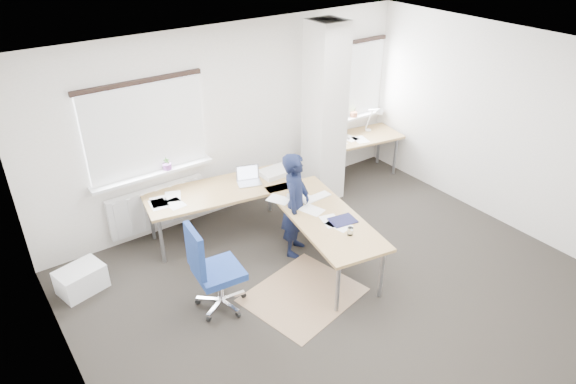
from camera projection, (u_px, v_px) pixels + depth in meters
ground at (338, 288)px, 6.38m from camera, size 6.00×6.00×0.00m
room_shell at (332, 144)px, 5.93m from camera, size 6.04×5.04×2.82m
floor_mat at (303, 295)px, 6.27m from camera, size 1.49×1.33×0.01m
white_crate at (81, 279)px, 6.27m from camera, size 0.61×0.49×0.32m
desk_main at (272, 203)px, 6.82m from camera, size 2.40×2.98×0.96m
desk_side at (359, 139)px, 8.70m from camera, size 1.50×0.92×1.22m
task_chair at (216, 286)px, 5.92m from camera, size 0.63×0.63×1.16m
person at (296, 205)px, 6.71m from camera, size 0.63×0.61×1.46m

